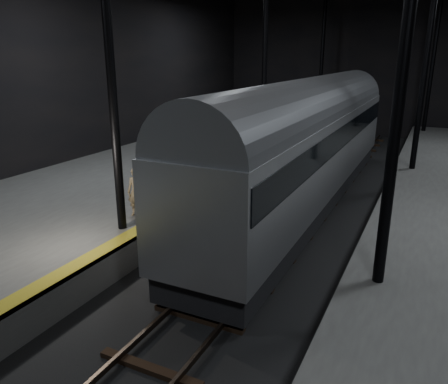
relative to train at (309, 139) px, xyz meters
The scene contains 6 objects.
ground 4.41m from the train, 90.00° to the right, with size 44.00×44.00×0.00m, color black.
platform_left 8.55m from the train, 156.05° to the right, with size 9.00×43.80×1.00m, color #4A4A48.
tactile_strip 5.02m from the train, 134.29° to the right, with size 0.50×43.80×0.01m, color olive.
track 4.37m from the train, 90.00° to the right, with size 2.40×43.00×0.24m.
train is the anchor object (origin of this frame).
woman 7.49m from the train, 123.13° to the right, with size 0.60×0.39×1.64m, color #98825D.
Camera 1 is at (4.57, -13.96, 6.14)m, focal length 35.00 mm.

